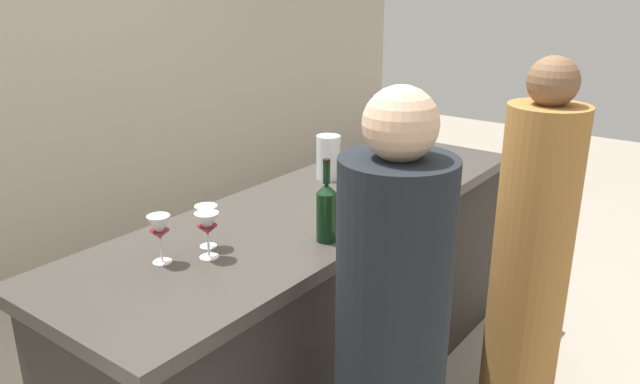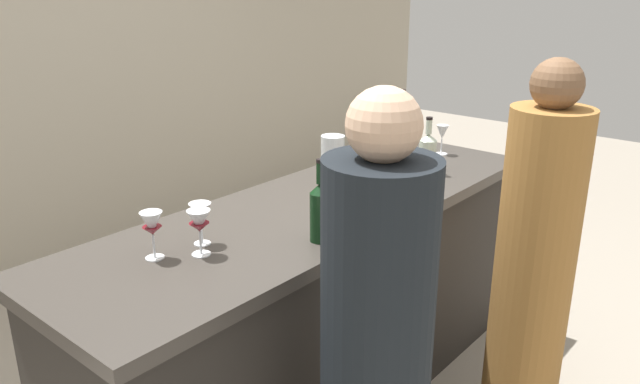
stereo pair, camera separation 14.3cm
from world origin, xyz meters
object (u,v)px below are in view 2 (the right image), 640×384
Objects in this scene: wine_bottle_leftmost_dark_green at (320,211)px; wine_glass_near_center at (443,134)px; wine_bottle_second_left_clear_pale at (427,152)px; water_pitcher at (333,157)px; wine_bottle_center_olive_green at (382,132)px; person_center_guest at (376,361)px; wine_glass_near_left at (199,223)px; wine_glass_near_right at (200,216)px; wine_glass_far_left at (152,226)px; wine_bottle_second_right_clear_pale at (401,128)px; person_left_guest at (534,265)px.

wine_glass_near_center is at bearing 10.75° from wine_bottle_leftmost_dark_green.
wine_bottle_second_left_clear_pale is 0.45m from water_pitcher.
wine_bottle_center_olive_green reaches higher than wine_glass_near_center.
person_center_guest reaches higher than wine_bottle_second_left_clear_pale.
wine_glass_near_left is at bearing -168.43° from water_pitcher.
person_center_guest reaches higher than wine_glass_near_left.
wine_glass_far_left is at bearing 170.73° from wine_glass_near_right.
person_left_guest is at bearing -113.45° from wine_bottle_second_right_clear_pale.
wine_bottle_center_olive_green is at bearing 8.76° from wine_glass_near_right.
wine_bottle_leftmost_dark_green is 1.83× the size of wine_glass_far_left.
wine_bottle_leftmost_dark_green reaches higher than wine_bottle_center_olive_green.
wine_bottle_second_left_clear_pale is at bearing -7.73° from wine_glass_near_right.
person_left_guest reaches higher than wine_glass_far_left.
water_pitcher reaches higher than wine_glass_near_right.
wine_bottle_leftmost_dark_green is at bearing 61.74° from person_left_guest.
wine_bottle_second_left_clear_pale reaches higher than wine_glass_near_left.
wine_glass_near_center is (0.34, 0.11, 0.01)m from wine_bottle_second_left_clear_pale.
wine_bottle_leftmost_dark_green is at bearing -45.41° from wine_glass_near_right.
wine_glass_far_left is (-0.12, 0.09, 0.00)m from wine_glass_near_left.
person_center_guest is (-1.46, -0.63, -0.34)m from wine_glass_near_center.
wine_glass_far_left is at bearing 172.07° from wine_bottle_second_left_clear_pale.
wine_glass_near_center is at bearing -57.83° from wine_bottle_center_olive_green.
person_left_guest is (-0.33, -1.00, -0.34)m from wine_bottle_center_olive_green.
wine_glass_near_right is 1.37m from person_left_guest.
person_center_guest reaches higher than wine_bottle_leftmost_dark_green.
wine_bottle_center_olive_green is at bearing -44.81° from person_center_guest.
wine_glass_far_left reaches higher than wine_glass_near_left.
wine_bottle_second_right_clear_pale reaches higher than wine_glass_far_left.
wine_glass_near_center is 0.10× the size of person_center_guest.
wine_glass_far_left is (-1.57, -0.19, 0.00)m from wine_bottle_center_olive_green.
wine_glass_near_left is 0.97× the size of wine_glass_far_left.
person_left_guest reaches higher than wine_bottle_center_olive_green.
wine_bottle_center_olive_green is 1.58m from wine_glass_far_left.
wine_glass_near_left is 1.05× the size of wine_glass_near_right.
wine_bottle_second_left_clear_pale is 0.82× the size of wine_bottle_second_right_clear_pale.
wine_bottle_second_left_clear_pale is at bearing -4.46° from wine_glass_near_left.
wine_glass_far_left is 0.81× the size of water_pitcher.
wine_glass_near_center is 0.77× the size of water_pitcher.
wine_bottle_leftmost_dark_green is 0.55m from person_center_guest.
wine_glass_near_left is at bearing -172.16° from wine_bottle_second_right_clear_pale.
person_left_guest is 0.97m from person_center_guest.
wine_bottle_second_right_clear_pale reaches higher than wine_glass_near_right.
wine_bottle_center_olive_green is 0.32m from wine_glass_near_center.
wine_bottle_second_left_clear_pale is at bearing -54.83° from person_center_guest.
wine_glass_near_right is (-1.39, -0.21, -0.01)m from wine_bottle_center_olive_green.
wine_glass_near_right is at bearing 57.64° from person_left_guest.
water_pitcher is at bearing -178.07° from wine_bottle_second_right_clear_pale.
wine_glass_near_center is at bearing -30.21° from person_left_guest.
person_left_guest is (0.20, -0.91, -0.33)m from water_pitcher.
wine_bottle_center_olive_green reaches higher than wine_glass_near_left.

